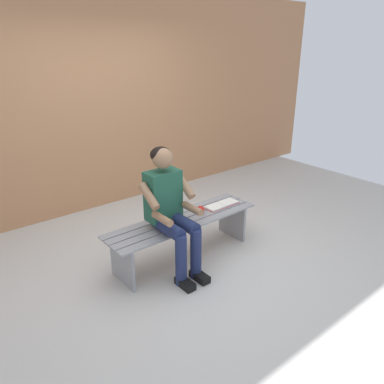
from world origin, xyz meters
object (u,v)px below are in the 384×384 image
Objects in this scene: apple at (200,210)px; book_open at (222,205)px; bench_near at (183,228)px; person_seated at (170,207)px.

book_open is at bearing -178.44° from apple.
book_open is (-0.55, 0.00, 0.12)m from bench_near.
bench_near is 0.27m from apple.
person_seated reaches higher than book_open.
person_seated reaches higher than bench_near.
person_seated is at bearing 23.84° from bench_near.
apple is at bearing 0.75° from book_open.
bench_near is at bearing -3.09° from apple.
bench_near is at bearing -156.16° from person_seated.
bench_near is 1.37× the size of person_seated.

